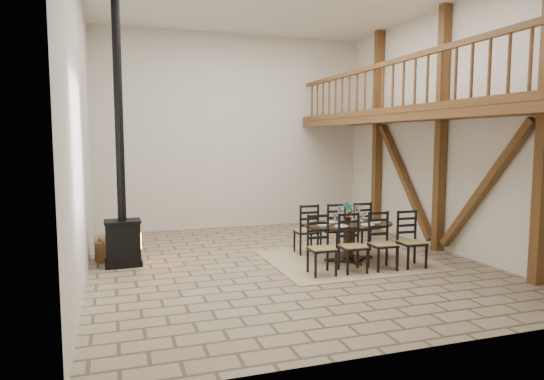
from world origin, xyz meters
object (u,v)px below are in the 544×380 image
object	(u,v)px
dining_table	(351,242)
wood_stove	(122,205)
log_stack	(111,250)
log_basket	(110,250)

from	to	relation	value
dining_table	wood_stove	xyz separation A→B (m)	(-4.08, 1.09, 0.75)
log_stack	dining_table	bearing A→B (deg)	-19.42
log_stack	wood_stove	bearing A→B (deg)	-63.80
wood_stove	log_basket	size ratio (longest dim) A/B	8.90
wood_stove	log_basket	world-z (taller)	wood_stove
wood_stove	log_stack	size ratio (longest dim) A/B	11.55
log_basket	log_stack	bearing A→B (deg)	-74.02
dining_table	wood_stove	distance (m)	4.29
wood_stove	log_basket	xyz separation A→B (m)	(-0.23, 0.51, -0.92)
dining_table	wood_stove	world-z (taller)	wood_stove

